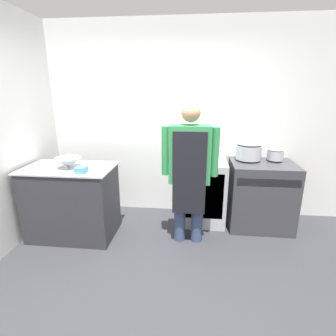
# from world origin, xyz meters

# --- Properties ---
(ground_plane) EXTENTS (14.00, 14.00, 0.00)m
(ground_plane) POSITION_xyz_m (0.00, 0.00, 0.00)
(ground_plane) COLOR #2D2D33
(wall_back) EXTENTS (8.00, 0.05, 2.70)m
(wall_back) POSITION_xyz_m (0.00, 1.82, 1.35)
(wall_back) COLOR white
(wall_back) RESTS_ON ground_plane
(wall_left) EXTENTS (0.05, 8.00, 2.70)m
(wall_left) POSITION_xyz_m (-1.74, 1.00, 1.35)
(wall_left) COLOR white
(wall_left) RESTS_ON ground_plane
(prep_counter) EXTENTS (1.07, 0.65, 0.90)m
(prep_counter) POSITION_xyz_m (-1.13, 0.94, 0.45)
(prep_counter) COLOR #2D2D33
(prep_counter) RESTS_ON ground_plane
(stove) EXTENTS (0.81, 0.63, 0.90)m
(stove) POSITION_xyz_m (1.26, 1.43, 0.44)
(stove) COLOR #38383D
(stove) RESTS_ON ground_plane
(fridge_unit) EXTENTS (0.65, 0.58, 0.87)m
(fridge_unit) POSITION_xyz_m (0.47, 1.48, 0.44)
(fridge_unit) COLOR silver
(fridge_unit) RESTS_ON ground_plane
(person_cook) EXTENTS (0.65, 0.24, 1.66)m
(person_cook) POSITION_xyz_m (0.32, 0.95, 0.94)
(person_cook) COLOR #38476B
(person_cook) RESTS_ON ground_plane
(mixing_bowl) EXTENTS (0.31, 0.31, 0.13)m
(mixing_bowl) POSITION_xyz_m (-1.11, 0.91, 0.96)
(mixing_bowl) COLOR #B2B5BC
(mixing_bowl) RESTS_ON prep_counter
(plastic_tub) EXTENTS (0.12, 0.12, 0.07)m
(plastic_tub) POSITION_xyz_m (-0.88, 0.74, 0.93)
(plastic_tub) COLOR teal
(plastic_tub) RESTS_ON prep_counter
(stock_pot) EXTENTS (0.33, 0.33, 0.24)m
(stock_pot) POSITION_xyz_m (1.08, 1.54, 1.02)
(stock_pot) COLOR #B2B5BC
(stock_pot) RESTS_ON stove
(sauce_pot) EXTENTS (0.20, 0.20, 0.15)m
(sauce_pot) POSITION_xyz_m (1.42, 1.54, 0.98)
(sauce_pot) COLOR #B2B5BC
(sauce_pot) RESTS_ON stove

